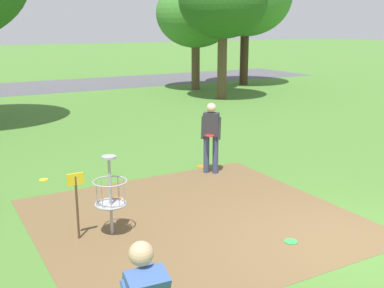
{
  "coord_description": "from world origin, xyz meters",
  "views": [
    {
      "loc": [
        -5.67,
        -4.81,
        3.52
      ],
      "look_at": [
        -0.81,
        3.77,
        1.0
      ],
      "focal_mm": 44.37,
      "sensor_mm": 36.0,
      "label": 1
    }
  ],
  "objects_px": {
    "frisbee_near_basket": "(44,180)",
    "disc_golf_basket": "(107,193)",
    "tree_mid_center": "(223,1)",
    "frisbee_by_tee": "(291,242)",
    "frisbee_mid_grass": "(202,167)",
    "frisbee_scattered_a": "(117,199)",
    "tree_mid_left": "(196,14)",
    "player_throwing": "(211,134)"
  },
  "relations": [
    {
      "from": "frisbee_near_basket",
      "to": "disc_golf_basket",
      "type": "bearing_deg",
      "value": -84.89
    },
    {
      "from": "frisbee_near_basket",
      "to": "tree_mid_center",
      "type": "relative_size",
      "value": 0.03
    },
    {
      "from": "frisbee_by_tee",
      "to": "tree_mid_center",
      "type": "bearing_deg",
      "value": 61.31
    },
    {
      "from": "frisbee_mid_grass",
      "to": "frisbee_scattered_a",
      "type": "bearing_deg",
      "value": -157.58
    },
    {
      "from": "disc_golf_basket",
      "to": "frisbee_scattered_a",
      "type": "distance_m",
      "value": 1.8
    },
    {
      "from": "disc_golf_basket",
      "to": "frisbee_by_tee",
      "type": "xyz_separation_m",
      "value": [
        2.52,
        -1.78,
        -0.74
      ]
    },
    {
      "from": "frisbee_mid_grass",
      "to": "tree_mid_left",
      "type": "distance_m",
      "value": 15.1
    },
    {
      "from": "frisbee_near_basket",
      "to": "tree_mid_center",
      "type": "height_order",
      "value": "tree_mid_center"
    },
    {
      "from": "disc_golf_basket",
      "to": "frisbee_by_tee",
      "type": "relative_size",
      "value": 6.25
    },
    {
      "from": "disc_golf_basket",
      "to": "frisbee_near_basket",
      "type": "distance_m",
      "value": 3.59
    },
    {
      "from": "frisbee_mid_grass",
      "to": "frisbee_scattered_a",
      "type": "relative_size",
      "value": 0.99
    },
    {
      "from": "disc_golf_basket",
      "to": "tree_mid_center",
      "type": "relative_size",
      "value": 0.22
    },
    {
      "from": "frisbee_by_tee",
      "to": "frisbee_scattered_a",
      "type": "bearing_deg",
      "value": 119.06
    },
    {
      "from": "player_throwing",
      "to": "tree_mid_left",
      "type": "relative_size",
      "value": 0.29
    },
    {
      "from": "tree_mid_left",
      "to": "tree_mid_center",
      "type": "bearing_deg",
      "value": -99.56
    },
    {
      "from": "frisbee_mid_grass",
      "to": "frisbee_by_tee",
      "type": "bearing_deg",
      "value": -101.35
    },
    {
      "from": "frisbee_mid_grass",
      "to": "frisbee_scattered_a",
      "type": "xyz_separation_m",
      "value": [
        -2.69,
        -1.11,
        0.0
      ]
    },
    {
      "from": "frisbee_near_basket",
      "to": "frisbee_mid_grass",
      "type": "xyz_separation_m",
      "value": [
        3.71,
        -0.91,
        0.0
      ]
    },
    {
      "from": "player_throwing",
      "to": "frisbee_near_basket",
      "type": "bearing_deg",
      "value": 158.67
    },
    {
      "from": "tree_mid_center",
      "to": "frisbee_by_tee",
      "type": "bearing_deg",
      "value": -118.69
    },
    {
      "from": "frisbee_mid_grass",
      "to": "tree_mid_left",
      "type": "relative_size",
      "value": 0.04
    },
    {
      "from": "frisbee_near_basket",
      "to": "tree_mid_left",
      "type": "bearing_deg",
      "value": 47.43
    },
    {
      "from": "frisbee_mid_grass",
      "to": "tree_mid_left",
      "type": "xyz_separation_m",
      "value": [
        7.12,
        12.7,
        3.99
      ]
    },
    {
      "from": "tree_mid_left",
      "to": "player_throwing",
      "type": "bearing_deg",
      "value": -118.52
    },
    {
      "from": "player_throwing",
      "to": "frisbee_scattered_a",
      "type": "height_order",
      "value": "player_throwing"
    },
    {
      "from": "player_throwing",
      "to": "tree_mid_center",
      "type": "height_order",
      "value": "tree_mid_center"
    },
    {
      "from": "disc_golf_basket",
      "to": "frisbee_near_basket",
      "type": "bearing_deg",
      "value": 95.11
    },
    {
      "from": "player_throwing",
      "to": "frisbee_by_tee",
      "type": "relative_size",
      "value": 7.69
    },
    {
      "from": "frisbee_scattered_a",
      "to": "tree_mid_left",
      "type": "height_order",
      "value": "tree_mid_left"
    },
    {
      "from": "frisbee_scattered_a",
      "to": "tree_mid_left",
      "type": "distance_m",
      "value": 17.41
    },
    {
      "from": "tree_mid_left",
      "to": "frisbee_scattered_a",
      "type": "bearing_deg",
      "value": -125.39
    },
    {
      "from": "frisbee_scattered_a",
      "to": "tree_mid_center",
      "type": "height_order",
      "value": "tree_mid_center"
    },
    {
      "from": "frisbee_near_basket",
      "to": "tree_mid_center",
      "type": "bearing_deg",
      "value": 38.86
    },
    {
      "from": "frisbee_near_basket",
      "to": "frisbee_by_tee",
      "type": "height_order",
      "value": "same"
    },
    {
      "from": "player_throwing",
      "to": "frisbee_by_tee",
      "type": "distance_m",
      "value": 4.05
    },
    {
      "from": "frisbee_near_basket",
      "to": "frisbee_mid_grass",
      "type": "relative_size",
      "value": 0.82
    },
    {
      "from": "tree_mid_center",
      "to": "player_throwing",
      "type": "bearing_deg",
      "value": -124.25
    },
    {
      "from": "disc_golf_basket",
      "to": "tree_mid_left",
      "type": "xyz_separation_m",
      "value": [
        10.52,
        15.29,
        3.25
      ]
    },
    {
      "from": "disc_golf_basket",
      "to": "frisbee_near_basket",
      "type": "xyz_separation_m",
      "value": [
        -0.31,
        3.5,
        -0.74
      ]
    },
    {
      "from": "player_throwing",
      "to": "tree_mid_left",
      "type": "height_order",
      "value": "tree_mid_left"
    },
    {
      "from": "tree_mid_left",
      "to": "frisbee_near_basket",
      "type": "bearing_deg",
      "value": -132.57
    },
    {
      "from": "frisbee_scattered_a",
      "to": "tree_mid_left",
      "type": "bearing_deg",
      "value": 54.61
    }
  ]
}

